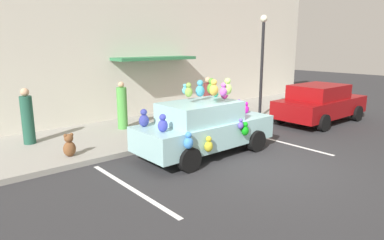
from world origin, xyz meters
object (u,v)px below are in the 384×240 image
object	(u,v)px
pedestrian_by_lamp	(208,99)
parked_sedan_behind	(320,103)
plush_covered_car	(204,127)
teddy_bear_on_sidewalk	(69,146)
pedestrian_walking_past	(122,107)
pedestrian_near_shopfront	(27,118)
street_lamp_post	(262,56)

from	to	relation	value
pedestrian_by_lamp	parked_sedan_behind	bearing A→B (deg)	-39.58
plush_covered_car	pedestrian_by_lamp	world-z (taller)	plush_covered_car
parked_sedan_behind	teddy_bear_on_sidewalk	xyz separation A→B (m)	(-9.58, 1.85, -0.34)
pedestrian_walking_past	pedestrian_near_shopfront	bearing A→B (deg)	177.00
parked_sedan_behind	plush_covered_car	bearing A→B (deg)	-179.89
pedestrian_walking_past	pedestrian_by_lamp	xyz separation A→B (m)	(3.43, -0.79, 0.01)
plush_covered_car	teddy_bear_on_sidewalk	bearing A→B (deg)	150.06
teddy_bear_on_sidewalk	pedestrian_by_lamp	xyz separation A→B (m)	(6.07, 1.05, 0.50)
street_lamp_post	pedestrian_near_shopfront	size ratio (longest dim) A/B	2.39
pedestrian_near_shopfront	pedestrian_walking_past	bearing A→B (deg)	-3.00
teddy_bear_on_sidewalk	pedestrian_near_shopfront	xyz separation A→B (m)	(-0.47, 2.01, 0.50)
plush_covered_car	pedestrian_walking_past	world-z (taller)	plush_covered_car
parked_sedan_behind	pedestrian_near_shopfront	distance (m)	10.76
plush_covered_car	pedestrian_walking_past	xyz separation A→B (m)	(-0.59, 3.70, 0.11)
street_lamp_post	pedestrian_near_shopfront	world-z (taller)	street_lamp_post
street_lamp_post	plush_covered_car	bearing A→B (deg)	-159.63
pedestrian_walking_past	street_lamp_post	bearing A→B (deg)	-20.17
pedestrian_near_shopfront	parked_sedan_behind	bearing A→B (deg)	-20.97
parked_sedan_behind	pedestrian_by_lamp	distance (m)	4.55
pedestrian_near_shopfront	teddy_bear_on_sidewalk	bearing A→B (deg)	-76.81
parked_sedan_behind	teddy_bear_on_sidewalk	distance (m)	9.76
teddy_bear_on_sidewalk	pedestrian_near_shopfront	size ratio (longest dim) A/B	0.38
parked_sedan_behind	street_lamp_post	world-z (taller)	street_lamp_post
parked_sedan_behind	teddy_bear_on_sidewalk	world-z (taller)	parked_sedan_behind
pedestrian_walking_past	teddy_bear_on_sidewalk	bearing A→B (deg)	-145.10
street_lamp_post	pedestrian_near_shopfront	xyz separation A→B (m)	(-8.42, 2.11, -1.69)
parked_sedan_behind	pedestrian_by_lamp	bearing A→B (deg)	140.42
parked_sedan_behind	street_lamp_post	bearing A→B (deg)	133.17
plush_covered_car	parked_sedan_behind	bearing A→B (deg)	0.11
parked_sedan_behind	pedestrian_near_shopfront	bearing A→B (deg)	159.03
pedestrian_near_shopfront	pedestrian_walking_past	size ratio (longest dim) A/B	1.01
teddy_bear_on_sidewalk	pedestrian_by_lamp	world-z (taller)	pedestrian_by_lamp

